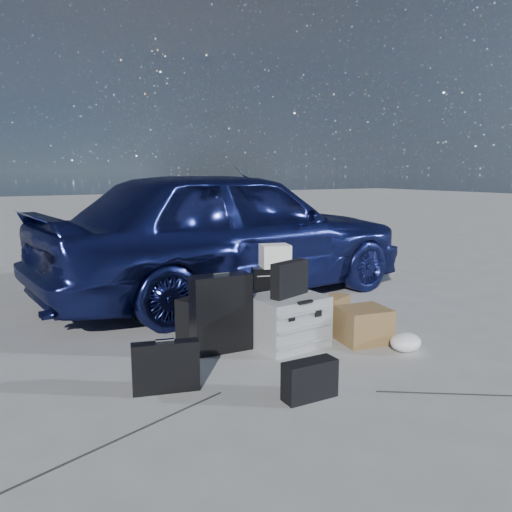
{
  "coord_description": "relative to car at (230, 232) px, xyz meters",
  "views": [
    {
      "loc": [
        -2.04,
        -3.03,
        1.45
      ],
      "look_at": [
        0.25,
        0.85,
        0.69
      ],
      "focal_mm": 35.0,
      "sensor_mm": 36.0,
      "label": 1
    }
  ],
  "objects": [
    {
      "name": "car",
      "position": [
        0.0,
        0.0,
        0.0
      ],
      "size": [
        4.62,
        2.22,
        1.52
      ],
      "primitive_type": "imported",
      "rotation": [
        0.0,
        0.0,
        1.67
      ],
      "color": "navy",
      "rests_on": "ground"
    },
    {
      "name": "plastic_bag",
      "position": [
        0.36,
        -2.4,
        -0.68
      ],
      "size": [
        0.33,
        0.3,
        0.15
      ],
      "primitive_type": "ellipsoid",
      "rotation": [
        0.0,
        0.0,
        0.24
      ],
      "color": "white",
      "rests_on": "ground"
    },
    {
      "name": "flat_box_black",
      "position": [
        -0.75,
        -1.24,
        -0.29
      ],
      "size": [
        0.29,
        0.23,
        0.06
      ],
      "primitive_type": "cube",
      "rotation": [
        0.0,
        0.0,
        -0.14
      ],
      "color": "black",
      "rests_on": "flat_box_white"
    },
    {
      "name": "flat_box_white",
      "position": [
        -0.75,
        -1.25,
        -0.35
      ],
      "size": [
        0.42,
        0.36,
        0.06
      ],
      "primitive_type": "cube",
      "rotation": [
        0.0,
        0.0,
        -0.28
      ],
      "color": "white",
      "rests_on": "duffel_bag"
    },
    {
      "name": "briefcase",
      "position": [
        -1.6,
        -2.12,
        -0.59
      ],
      "size": [
        0.45,
        0.22,
        0.34
      ],
      "primitive_type": "cube",
      "rotation": [
        0.0,
        0.0,
        -0.28
      ],
      "color": "black",
      "rests_on": "ground"
    },
    {
      "name": "pelican_case",
      "position": [
        -0.39,
        -1.77,
        -0.55
      ],
      "size": [
        0.61,
        0.52,
        0.43
      ],
      "primitive_type": "cube",
      "rotation": [
        0.0,
        0.0,
        0.06
      ],
      "color": "#A0A3A5",
      "rests_on": "ground"
    },
    {
      "name": "duffel_bag",
      "position": [
        -0.77,
        -1.24,
        -0.57
      ],
      "size": [
        0.82,
        0.59,
        0.38
      ],
      "primitive_type": "cube",
      "rotation": [
        0.0,
        0.0,
        0.38
      ],
      "color": "black",
      "rests_on": "ground"
    },
    {
      "name": "white_carton",
      "position": [
        -0.13,
        -1.17,
        -0.1
      ],
      "size": [
        0.32,
        0.29,
        0.22
      ],
      "primitive_type": "cube",
      "rotation": [
        0.0,
        0.0,
        -0.29
      ],
      "color": "white",
      "rests_on": "suitcase_right"
    },
    {
      "name": "kraft_bag",
      "position": [
        0.18,
        -1.73,
        -0.59
      ],
      "size": [
        0.3,
        0.24,
        0.34
      ],
      "primitive_type": "cube",
      "rotation": [
        0.0,
        0.0,
        0.39
      ],
      "color": "olive",
      "rests_on": "ground"
    },
    {
      "name": "ground",
      "position": [
        -0.64,
        -2.1,
        -0.76
      ],
      "size": [
        60.0,
        60.0,
        0.0
      ],
      "primitive_type": "plane",
      "color": "#A5A5A1",
      "rests_on": "ground"
    },
    {
      "name": "laptop_bag",
      "position": [
        -0.37,
        -1.78,
        -0.19
      ],
      "size": [
        0.4,
        0.21,
        0.29
      ],
      "primitive_type": "cube",
      "rotation": [
        0.0,
        0.0,
        0.31
      ],
      "color": "black",
      "rests_on": "pelican_case"
    },
    {
      "name": "suitcase_right",
      "position": [
        -0.13,
        -1.19,
        -0.49
      ],
      "size": [
        0.49,
        0.3,
        0.55
      ],
      "primitive_type": "cube",
      "rotation": [
        0.0,
        0.0,
        -0.32
      ],
      "color": "black",
      "rests_on": "ground"
    },
    {
      "name": "suitcase_left",
      "position": [
        -0.93,
        -1.62,
        -0.44
      ],
      "size": [
        0.5,
        0.21,
        0.64
      ],
      "primitive_type": "cube",
      "rotation": [
        0.0,
        0.0,
        -0.07
      ],
      "color": "black",
      "rests_on": "ground"
    },
    {
      "name": "messenger_bag",
      "position": [
        -0.83,
        -2.69,
        -0.63
      ],
      "size": [
        0.37,
        0.15,
        0.25
      ],
      "primitive_type": "cube",
      "rotation": [
        0.0,
        0.0,
        -0.04
      ],
      "color": "black",
      "rests_on": "ground"
    },
    {
      "name": "cardboard_box",
      "position": [
        0.22,
        -2.05,
        -0.61
      ],
      "size": [
        0.46,
        0.42,
        0.3
      ],
      "primitive_type": "cube",
      "rotation": [
        0.0,
        0.0,
        -0.19
      ],
      "color": "olive",
      "rests_on": "ground"
    }
  ]
}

